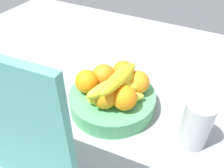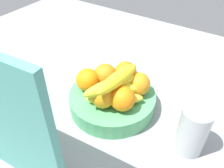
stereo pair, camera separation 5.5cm
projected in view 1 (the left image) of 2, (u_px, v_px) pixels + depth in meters
ground_plane at (104, 106)px, 79.60cm from camera, size 180.00×140.00×3.00cm
fruit_bowl at (112, 100)px, 75.72cm from camera, size 27.44×27.44×5.52cm
orange_front_left at (104, 75)px, 75.30cm from camera, size 7.40×7.40×7.40cm
orange_front_right at (87, 81)px, 72.87cm from camera, size 7.40×7.40×7.40cm
orange_center at (105, 96)px, 67.60cm from camera, size 7.40×7.40×7.40cm
orange_back_left at (124, 98)px, 67.10cm from camera, size 7.40×7.40×7.40cm
orange_back_right at (138, 82)px, 72.55cm from camera, size 7.40×7.40×7.40cm
orange_top_stack at (123, 72)px, 76.76cm from camera, size 7.40×7.40×7.40cm
banana_bunch at (115, 88)px, 67.82cm from camera, size 16.31×18.59×10.60cm
cutting_board at (12, 130)px, 46.81cm from camera, size 28.06×3.89×36.00cm
thermos_tumbler at (196, 124)px, 62.15cm from camera, size 7.78×7.78×14.33cm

